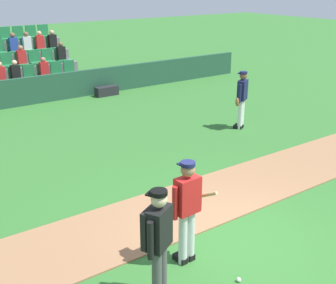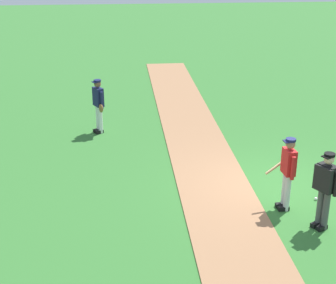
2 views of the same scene
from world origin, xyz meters
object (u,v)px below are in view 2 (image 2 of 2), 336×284
(umpire_home_plate, at_px, (325,187))
(runner_navy_jersey, at_px, (99,104))
(batter_red_jersey, at_px, (288,171))
(baseball, at_px, (316,199))

(umpire_home_plate, bearing_deg, runner_navy_jersey, 37.64)
(batter_red_jersey, xyz_separation_m, baseball, (0.32, -0.89, -0.93))
(batter_red_jersey, relative_size, runner_navy_jersey, 1.00)
(batter_red_jersey, bearing_deg, runner_navy_jersey, 38.80)
(runner_navy_jersey, xyz_separation_m, baseball, (-5.20, -5.33, -0.93))
(umpire_home_plate, distance_m, baseball, 1.61)
(runner_navy_jersey, bearing_deg, batter_red_jersey, -141.20)
(umpire_home_plate, relative_size, runner_navy_jersey, 1.00)
(runner_navy_jersey, distance_m, baseball, 7.50)
(umpire_home_plate, bearing_deg, baseball, -16.73)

